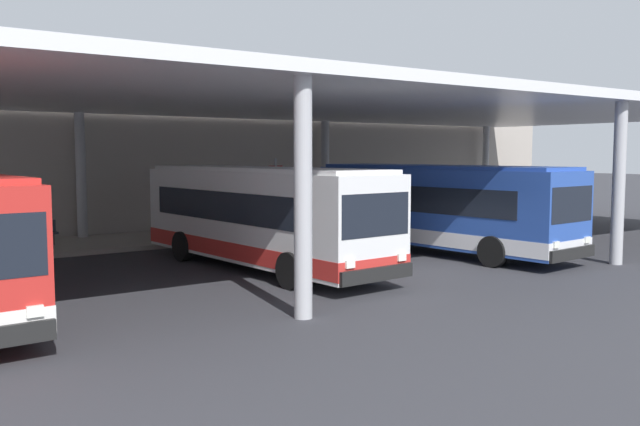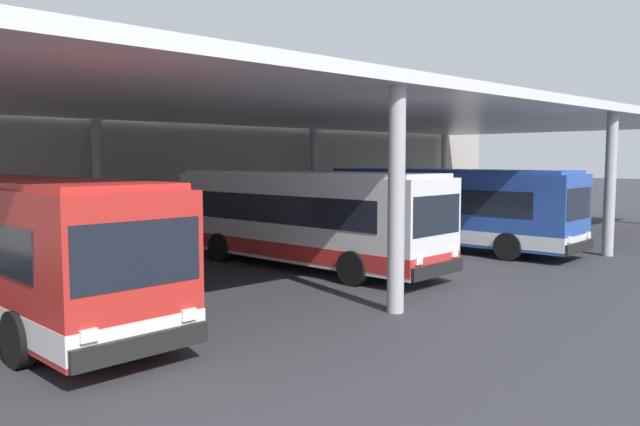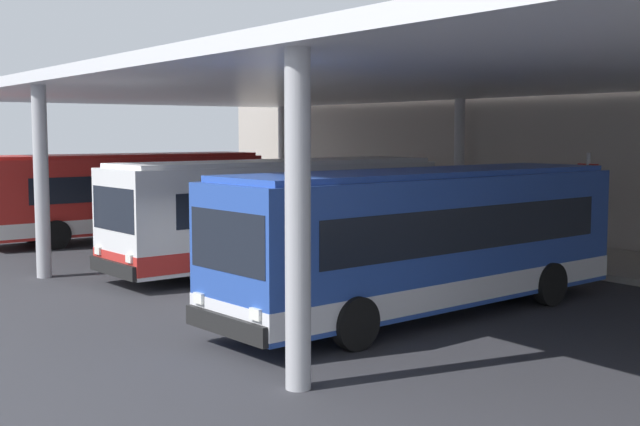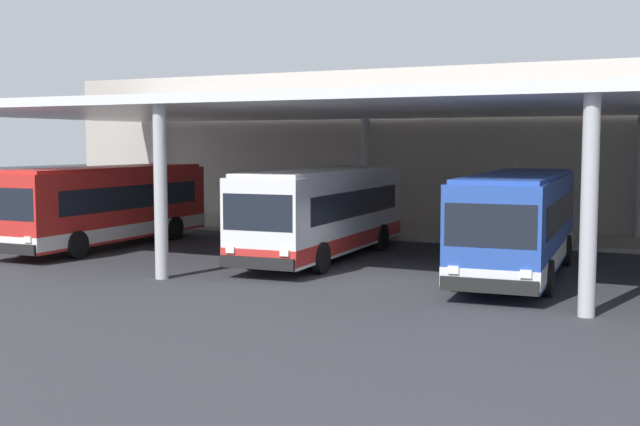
% 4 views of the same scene
% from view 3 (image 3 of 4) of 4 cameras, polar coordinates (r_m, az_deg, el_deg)
% --- Properties ---
extents(ground_plane, '(200.00, 200.00, 0.00)m').
position_cam_3_polar(ground_plane, '(19.61, -5.72, -6.18)').
color(ground_plane, '#333338').
extents(platform_kerb, '(42.00, 4.50, 0.18)m').
position_cam_3_polar(platform_kerb, '(27.37, 16.06, -2.83)').
color(platform_kerb, '#A39E93').
rests_on(platform_kerb, ground).
extents(station_building_facade, '(48.00, 1.60, 7.66)m').
position_cam_3_polar(station_building_facade, '(29.73, 20.13, 4.93)').
color(station_building_facade, '#ADA399').
rests_on(station_building_facade, ground).
extents(canopy_shelter, '(40.00, 17.00, 5.55)m').
position_cam_3_polar(canopy_shelter, '(22.52, 6.47, 8.91)').
color(canopy_shelter, silver).
rests_on(canopy_shelter, ground).
extents(bus_nearest_bay, '(2.97, 10.61, 3.17)m').
position_cam_3_polar(bus_nearest_bay, '(31.97, -13.03, 1.25)').
color(bus_nearest_bay, red).
rests_on(bus_nearest_bay, ground).
extents(bus_second_bay, '(3.12, 10.65, 3.17)m').
position_cam_3_polar(bus_second_bay, '(24.27, -2.78, 0.06)').
color(bus_second_bay, white).
rests_on(bus_second_bay, ground).
extents(bus_middle_bay, '(3.28, 10.68, 3.17)m').
position_cam_3_polar(bus_middle_bay, '(18.26, 7.29, -1.80)').
color(bus_middle_bay, '#284CA8').
rests_on(bus_middle_bay, ground).
extents(bench_waiting, '(1.80, 0.45, 0.92)m').
position_cam_3_polar(bench_waiting, '(33.22, 4.49, -0.19)').
color(bench_waiting, '#383D47').
rests_on(bench_waiting, platform_kerb).
extents(trash_bin, '(0.52, 0.52, 0.98)m').
position_cam_3_polar(trash_bin, '(35.83, 1.51, 0.27)').
color(trash_bin, '#33383D').
rests_on(trash_bin, platform_kerb).
extents(banner_sign, '(0.70, 0.12, 3.20)m').
position_cam_3_polar(banner_sign, '(25.58, 17.81, 0.81)').
color(banner_sign, '#B2B2B7').
rests_on(banner_sign, platform_kerb).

